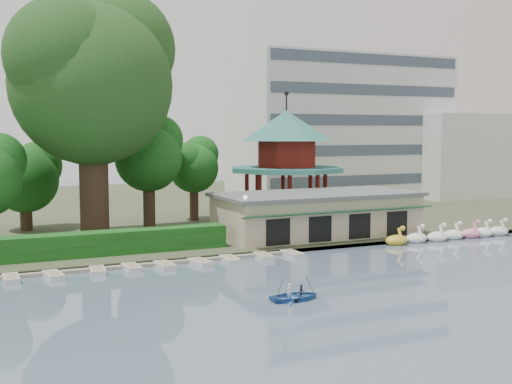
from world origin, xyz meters
TOP-DOWN VIEW (x-y plane):
  - ground_plane at (0.00, 0.00)m, footprint 220.00×220.00m
  - shore at (0.00, 52.00)m, footprint 220.00×70.00m
  - embankment at (0.00, 17.30)m, footprint 220.00×0.60m
  - dock at (-12.00, 17.20)m, footprint 34.00×1.60m
  - boathouse at (10.00, 21.97)m, footprint 18.60×9.39m
  - pavilion at (12.00, 32.00)m, footprint 12.40×12.40m
  - office_building at (32.67, 49.00)m, footprint 38.00×18.00m
  - hedge at (-15.00, 20.50)m, footprint 30.00×2.00m
  - lamp_post at (1.50, 19.00)m, footprint 0.36×0.36m
  - big_tree at (-8.81, 28.22)m, footprint 15.29×14.24m
  - small_trees at (-14.00, 31.23)m, footprint 39.26×16.34m
  - swan_boats at (23.41, 16.64)m, footprint 18.63×2.00m
  - moored_rowboats at (-11.45, 15.80)m, footprint 32.32×2.76m
  - rowboat_with_passengers at (-1.99, 3.83)m, footprint 4.34×3.10m

SIDE VIEW (x-z plane):
  - ground_plane at x=0.00m, z-range 0.00..0.00m
  - dock at x=-12.00m, z-range 0.00..0.24m
  - embankment at x=0.00m, z-range 0.00..0.30m
  - moored_rowboats at x=-11.45m, z-range 0.00..0.36m
  - shore at x=0.00m, z-range 0.00..0.40m
  - swan_boats at x=23.41m, z-range -0.56..1.35m
  - rowboat_with_passengers at x=-1.99m, z-range -0.56..1.46m
  - hedge at x=-15.00m, z-range 0.40..2.20m
  - boathouse at x=10.00m, z-range 0.42..4.32m
  - lamp_post at x=1.50m, z-range 1.20..5.48m
  - small_trees at x=-14.00m, z-range 1.02..12.12m
  - pavilion at x=12.00m, z-range 0.73..14.23m
  - office_building at x=32.67m, z-range -0.27..19.73m
  - big_tree at x=-8.81m, z-range 3.91..26.06m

